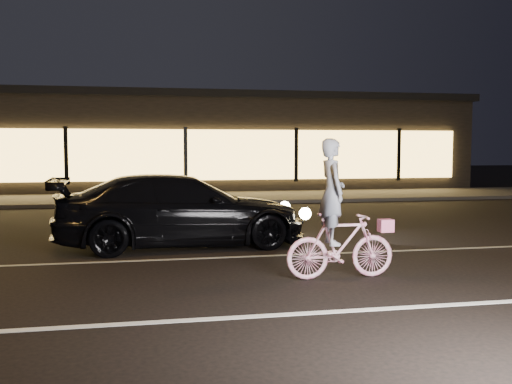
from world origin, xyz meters
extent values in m
plane|color=black|center=(0.00, 0.00, 0.00)|extent=(90.00, 90.00, 0.00)
cube|color=silver|center=(0.00, -1.50, 0.00)|extent=(60.00, 0.12, 0.01)
cube|color=gray|center=(0.00, 2.00, 0.00)|extent=(60.00, 0.10, 0.01)
cube|color=#383533|center=(0.00, 13.00, 0.06)|extent=(30.00, 4.00, 0.12)
cube|color=black|center=(0.00, 19.00, 2.00)|extent=(25.00, 8.00, 4.00)
cube|color=black|center=(0.00, 19.00, 4.05)|extent=(25.40, 8.40, 0.30)
cube|color=#FEC359|center=(0.00, 14.90, 1.60)|extent=(23.00, 0.15, 2.00)
cube|color=black|center=(-4.50, 14.82, 1.60)|extent=(0.15, 0.08, 2.20)
cube|color=black|center=(0.00, 14.82, 1.60)|extent=(0.15, 0.08, 2.20)
cube|color=black|center=(4.50, 14.82, 1.60)|extent=(0.15, 0.08, 2.20)
cube|color=black|center=(9.00, 14.82, 1.60)|extent=(0.15, 0.08, 2.20)
imported|color=#D63068|center=(1.18, 0.11, 0.49)|extent=(1.63, 0.46, 0.98)
imported|color=white|center=(1.04, 0.11, 1.28)|extent=(0.37, 0.56, 1.54)
cube|color=#D73F75|center=(1.88, 0.11, 0.77)|extent=(0.21, 0.17, 0.19)
imported|color=black|center=(-0.93, 3.30, 0.70)|extent=(4.94, 2.27, 1.40)
sphere|color=#FFF2BF|center=(1.34, 4.09, 0.64)|extent=(0.23, 0.23, 0.23)
sphere|color=#FFF2BF|center=(1.42, 2.81, 0.64)|extent=(0.23, 0.23, 0.23)
camera|label=1|loc=(-1.64, -7.74, 1.94)|focal=40.00mm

